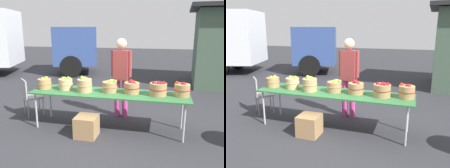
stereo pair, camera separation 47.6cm
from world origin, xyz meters
The scene contains 12 objects.
ground_plane centered at (0.00, 0.00, 0.00)m, with size 40.00×40.00×0.00m, color #2D2D33.
market_table centered at (0.00, 0.00, 0.72)m, with size 3.10×0.76×0.75m.
apple_basket_green_0 centered at (-1.38, 0.01, 0.86)m, with size 0.29×0.29×0.24m.
apple_basket_green_1 centered at (-0.91, 0.03, 0.87)m, with size 0.30×0.30×0.27m.
apple_basket_green_2 centered at (-0.48, -0.05, 0.89)m, with size 0.31×0.31×0.31m.
apple_basket_green_3 centered at (0.02, 0.04, 0.87)m, with size 0.30×0.30×0.26m.
apple_basket_red_0 centered at (0.45, 0.05, 0.87)m, with size 0.31×0.31×0.27m.
apple_basket_red_1 centered at (0.95, 0.01, 0.88)m, with size 0.34×0.34×0.28m.
apple_basket_red_2 centered at (1.38, 0.06, 0.87)m, with size 0.30×0.30×0.27m.
vendor_adult centered at (0.12, 0.70, 1.04)m, with size 0.47×0.25×1.77m.
folding_chair centered at (-1.93, 0.28, 0.51)m, with size 0.57×0.57×0.86m.
produce_crate centered at (-0.31, -0.45, 0.20)m, with size 0.40×0.40×0.40m, color #A87F51.
Camera 1 is at (1.05, -4.21, 1.96)m, focal length 36.78 mm.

